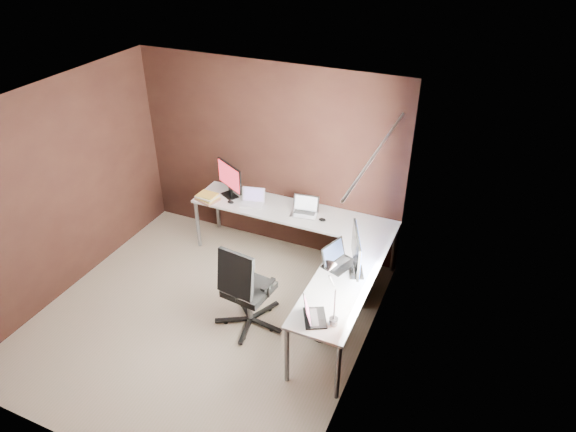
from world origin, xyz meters
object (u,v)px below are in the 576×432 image
object	(u,v)px
laptop_silver	(305,210)
laptop_black_small	(312,315)
desk_lamp	(331,285)
monitor_left	(230,178)
monitor_right	(356,251)
laptop_white	(253,200)
laptop_black_big	(337,260)
office_chair	(248,302)
wastebasket	(323,326)
book_stack	(208,197)
drawer_pedestal	(354,272)

from	to	relation	value
laptop_silver	laptop_black_small	distance (m)	1.91
laptop_silver	desk_lamp	xyz separation A→B (m)	(0.92, -1.66, 0.35)
monitor_left	monitor_right	bearing A→B (deg)	4.90
laptop_white	laptop_black_big	distance (m)	1.62
laptop_white	laptop_black_small	xyz separation A→B (m)	(1.49, -1.69, -0.00)
monitor_left	office_chair	xyz separation A→B (m)	(0.96, -1.38, -0.67)
office_chair	wastebasket	world-z (taller)	office_chair
monitor_right	office_chair	bearing A→B (deg)	90.76
laptop_white	laptop_black_big	size ratio (longest dim) A/B	0.80
laptop_white	book_stack	xyz separation A→B (m)	(-0.58, -0.16, -0.00)
drawer_pedestal	book_stack	bearing A→B (deg)	175.88
monitor_left	laptop_black_big	world-z (taller)	monitor_left
monitor_left	wastebasket	xyz separation A→B (m)	(1.79, -1.22, -0.85)
laptop_black_small	laptop_silver	bearing A→B (deg)	-3.13
office_chair	book_stack	bearing A→B (deg)	142.31
laptop_silver	desk_lamp	distance (m)	1.93
monitor_right	drawer_pedestal	bearing A→B (deg)	-8.06
laptop_silver	wastebasket	distance (m)	1.54
book_stack	desk_lamp	xyz separation A→B (m)	(2.21, -1.44, 0.35)
drawer_pedestal	monitor_left	distance (m)	2.03
laptop_black_big	desk_lamp	size ratio (longest dim) A/B	0.67
monitor_left	book_stack	xyz separation A→B (m)	(-0.22, -0.23, -0.22)
laptop_black_big	wastebasket	xyz separation A→B (m)	(-0.00, -0.37, -0.64)
book_stack	wastebasket	bearing A→B (deg)	-26.34
laptop_silver	laptop_black_big	bearing A→B (deg)	-57.09
desk_lamp	wastebasket	bearing A→B (deg)	138.00
drawer_pedestal	monitor_right	world-z (taller)	monitor_right
wastebasket	laptop_black_big	bearing A→B (deg)	89.62
laptop_black_big	monitor_left	bearing A→B (deg)	83.60
laptop_white	book_stack	world-z (taller)	laptop_white
drawer_pedestal	book_stack	xyz separation A→B (m)	(-2.08, 0.15, 0.47)
monitor_right	desk_lamp	distance (m)	0.76
laptop_silver	desk_lamp	size ratio (longest dim) A/B	0.57
drawer_pedestal	laptop_white	bearing A→B (deg)	168.19
laptop_black_small	wastebasket	distance (m)	0.83
laptop_silver	laptop_black_small	bearing A→B (deg)	-73.65
office_chair	wastebasket	distance (m)	0.86
monitor_right	office_chair	world-z (taller)	monitor_right
laptop_silver	laptop_black_small	size ratio (longest dim) A/B	1.00
laptop_silver	book_stack	bearing A→B (deg)	-178.51
book_stack	monitor_left	bearing A→B (deg)	46.48
book_stack	wastebasket	size ratio (longest dim) A/B	1.15
monitor_right	laptop_black_small	xyz separation A→B (m)	(-0.15, -0.83, -0.24)
monitor_left	desk_lamp	distance (m)	2.61
laptop_black_small	office_chair	size ratio (longest dim) A/B	0.33
monitor_right	desk_lamp	world-z (taller)	desk_lamp
monitor_left	laptop_white	bearing A→B (deg)	19.57
laptop_black_big	wastebasket	world-z (taller)	laptop_black_big
laptop_silver	office_chair	world-z (taller)	office_chair
book_stack	wastebasket	world-z (taller)	book_stack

